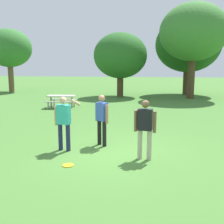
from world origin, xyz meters
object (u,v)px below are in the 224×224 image
(picnic_table_near, at_px, (61,99))
(tree_tall_left, at_px, (9,48))
(frisbee, at_px, (68,165))
(tree_broad_center, at_px, (120,56))
(tree_far_right, at_px, (188,45))
(person_catcher, at_px, (64,119))
(person_thrower, at_px, (145,126))
(tree_slender_mid, at_px, (193,32))
(person_bystander, at_px, (102,117))

(picnic_table_near, height_order, tree_tall_left, tree_tall_left)
(frisbee, bearing_deg, tree_broad_center, 94.18)
(frisbee, xyz_separation_m, tree_far_right, (4.50, 18.74, 4.44))
(person_catcher, height_order, tree_broad_center, tree_broad_center)
(person_thrower, relative_size, picnic_table_near, 0.90)
(person_thrower, distance_m, tree_broad_center, 15.82)
(person_catcher, distance_m, picnic_table_near, 8.68)
(person_catcher, xyz_separation_m, frisbee, (0.54, -1.21, -0.95))
(tree_slender_mid, bearing_deg, tree_tall_left, 171.33)
(person_catcher, bearing_deg, person_thrower, -7.92)
(frisbee, bearing_deg, person_bystander, 76.59)
(person_thrower, xyz_separation_m, tree_far_right, (2.60, 17.87, 3.51))
(tree_far_right, bearing_deg, person_thrower, -98.28)
(person_catcher, relative_size, tree_broad_center, 0.31)
(person_catcher, height_order, tree_far_right, tree_far_right)
(frisbee, distance_m, picnic_table_near, 10.01)
(person_thrower, xyz_separation_m, tree_broad_center, (-3.08, 15.32, 2.49))
(person_catcher, bearing_deg, tree_far_right, 73.96)
(frisbee, bearing_deg, picnic_table_near, 112.24)
(tree_broad_center, bearing_deg, person_catcher, -87.55)
(tree_tall_left, bearing_deg, tree_far_right, 0.73)
(person_thrower, distance_m, tree_far_right, 18.39)
(person_bystander, relative_size, picnic_table_near, 0.90)
(frisbee, relative_size, tree_tall_left, 0.05)
(frisbee, xyz_separation_m, picnic_table_near, (-3.78, 9.25, 0.55))
(tree_far_right, xyz_separation_m, tree_slender_mid, (0.10, -2.87, 0.69))
(person_thrower, relative_size, tree_slender_mid, 0.22)
(person_thrower, bearing_deg, picnic_table_near, 124.11)
(tree_tall_left, bearing_deg, picnic_table_near, -45.79)
(picnic_table_near, height_order, tree_broad_center, tree_broad_center)
(person_catcher, bearing_deg, tree_broad_center, 92.45)
(frisbee, height_order, tree_broad_center, tree_broad_center)
(person_bystander, bearing_deg, tree_far_right, 76.50)
(person_thrower, height_order, picnic_table_near, person_thrower)
(frisbee, bearing_deg, tree_tall_left, 124.65)
(picnic_table_near, height_order, tree_far_right, tree_far_right)
(tree_tall_left, relative_size, tree_broad_center, 1.17)
(person_catcher, height_order, picnic_table_near, person_catcher)
(person_thrower, xyz_separation_m, tree_slender_mid, (2.70, 15.00, 4.21))
(person_thrower, height_order, tree_far_right, tree_far_right)
(picnic_table_near, bearing_deg, tree_broad_center, 69.45)
(tree_broad_center, bearing_deg, picnic_table_near, -110.55)
(frisbee, distance_m, tree_tall_left, 22.92)
(tree_broad_center, bearing_deg, person_bystander, -83.44)
(tree_tall_left, bearing_deg, person_thrower, -50.22)
(frisbee, relative_size, tree_broad_center, 0.05)
(frisbee, height_order, tree_tall_left, tree_tall_left)
(person_thrower, bearing_deg, tree_slender_mid, 79.79)
(person_thrower, bearing_deg, tree_broad_center, 101.36)
(person_catcher, distance_m, tree_broad_center, 15.20)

